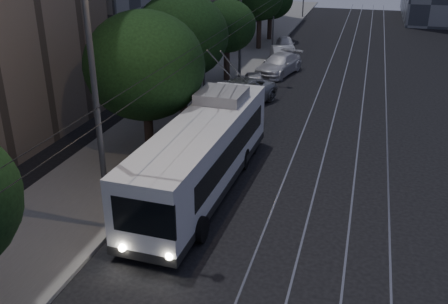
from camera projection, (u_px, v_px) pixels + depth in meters
name	position (u px, v px, depth m)	size (l,w,h in m)	color
ground	(257.00, 230.00, 18.44)	(120.00, 120.00, 0.00)	black
sidewalk	(218.00, 76.00, 37.88)	(5.00, 90.00, 0.15)	gray
tram_rails	(353.00, 87.00, 35.36)	(4.52, 90.00, 0.02)	gray
overhead_wires	(252.00, 32.00, 35.86)	(2.23, 90.00, 6.00)	black
trolleybus	(203.00, 153.00, 20.78)	(2.84, 11.98, 5.63)	silver
pickup_silver	(237.00, 94.00, 31.05)	(2.73, 5.91, 1.64)	#9FA2A6
car_white_a	(254.00, 82.00, 34.24)	(1.42, 3.54, 1.21)	#B8B8BC
car_white_b	(279.00, 64.00, 38.23)	(2.13, 5.23, 1.52)	silver
car_white_c	(282.00, 56.00, 40.83)	(1.58, 4.52, 1.49)	#B6B7BB
car_white_d	(286.00, 44.00, 45.68)	(1.52, 3.78, 1.29)	silver
tree_1	(145.00, 66.00, 22.72)	(5.54, 5.54, 7.00)	black
tree_2	(181.00, 36.00, 28.06)	(5.33, 5.33, 7.13)	black
tree_3	(227.00, 26.00, 35.00)	(4.10, 4.10, 5.87)	black
streetlamp_near	(102.00, 49.00, 15.57)	(2.69, 0.44, 11.30)	#505052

